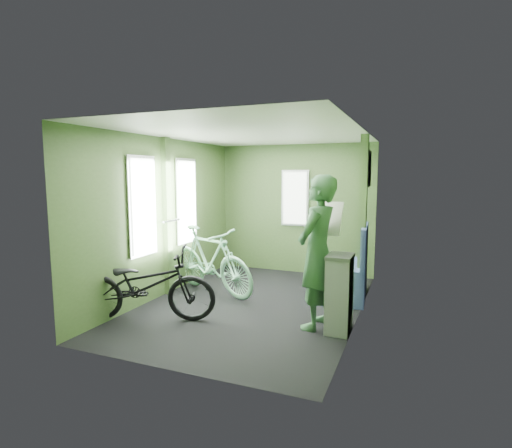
{
  "coord_description": "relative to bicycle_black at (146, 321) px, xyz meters",
  "views": [
    {
      "loc": [
        2.01,
        -4.9,
        1.77
      ],
      "look_at": [
        0.0,
        0.1,
        1.1
      ],
      "focal_mm": 28.0,
      "sensor_mm": 36.0,
      "label": 1
    }
  ],
  "objects": [
    {
      "name": "passenger",
      "position": [
        1.96,
        0.6,
        0.89
      ],
      "size": [
        0.54,
        0.76,
        1.77
      ],
      "rotation": [
        0.0,
        0.0,
        -1.77
      ],
      "color": "#325C38",
      "rests_on": "ground"
    },
    {
      "name": "bicycle_black",
      "position": [
        0.0,
        0.0,
        0.0
      ],
      "size": [
        1.84,
        1.24,
        0.96
      ],
      "primitive_type": "imported",
      "rotation": [
        0.0,
        -0.11,
        1.92
      ],
      "color": "black",
      "rests_on": "ground"
    },
    {
      "name": "bicycle_mint",
      "position": [
        0.19,
        1.3,
        0.0
      ],
      "size": [
        1.84,
        1.24,
        1.1
      ],
      "primitive_type": "imported",
      "rotation": [
        0.0,
        -0.17,
        1.2
      ],
      "color": "#86D1A3",
      "rests_on": "ground"
    },
    {
      "name": "room",
      "position": [
        0.94,
        1.11,
        1.44
      ],
      "size": [
        4.0,
        4.02,
        2.31
      ],
      "color": "black",
      "rests_on": "ground"
    },
    {
      "name": "waste_box",
      "position": [
        2.23,
        0.54,
        0.44
      ],
      "size": [
        0.26,
        0.37,
        0.89
      ],
      "primitive_type": "cube",
      "color": "gray",
      "rests_on": "ground"
    },
    {
      "name": "bench_seat",
      "position": [
        2.12,
        1.86,
        0.31
      ],
      "size": [
        0.64,
        1.05,
        1.06
      ],
      "rotation": [
        0.0,
        0.0,
        0.08
      ],
      "color": "navy",
      "rests_on": "ground"
    }
  ]
}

